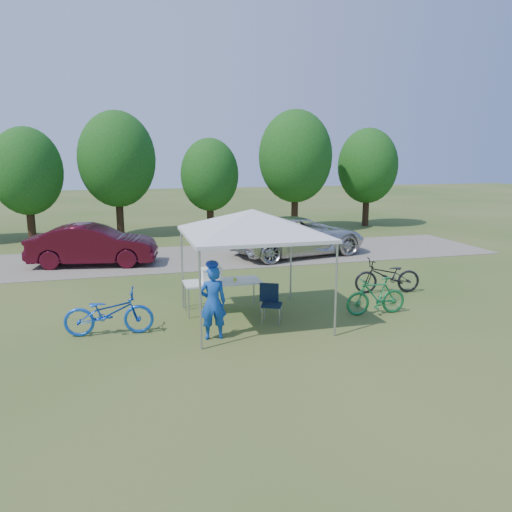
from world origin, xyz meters
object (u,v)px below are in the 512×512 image
(bike_blue, at_px, (109,313))
(bike_dark, at_px, (388,276))
(cyclist, at_px, (213,303))
(sedan, at_px, (93,245))
(bike_green, at_px, (376,296))
(minivan, at_px, (299,236))
(folding_chair, at_px, (270,299))
(folding_table, at_px, (222,283))
(cooler, at_px, (212,275))

(bike_blue, bearing_deg, bike_dark, -74.29)
(cyclist, bearing_deg, sedan, -70.48)
(bike_blue, height_order, bike_green, bike_blue)
(minivan, bearing_deg, folding_chair, 143.27)
(folding_table, xyz_separation_m, bike_blue, (-2.79, -0.99, -0.25))
(folding_chair, xyz_separation_m, cyclist, (-1.56, -0.81, 0.28))
(cooler, bearing_deg, bike_blue, -158.43)
(bike_green, bearing_deg, folding_chair, -92.59)
(sedan, bearing_deg, folding_chair, -140.52)
(bike_green, xyz_separation_m, minivan, (0.76, 7.76, 0.31))
(folding_chair, relative_size, cyclist, 0.56)
(bike_blue, xyz_separation_m, sedan, (-0.65, 7.63, 0.25))
(folding_chair, height_order, minivan, minivan)
(bike_dark, bearing_deg, minivan, -165.61)
(sedan, bearing_deg, cyclist, -151.84)
(bike_dark, xyz_separation_m, minivan, (-0.56, 6.03, 0.28))
(folding_chair, distance_m, bike_blue, 3.76)
(cyclist, height_order, minivan, cyclist)
(sedan, bearing_deg, folding_table, -143.01)
(cyclist, bearing_deg, folding_chair, -151.68)
(bike_blue, height_order, sedan, sedan)
(folding_table, bearing_deg, bike_dark, 5.44)
(cooler, bearing_deg, folding_table, 0.00)
(cooler, bearing_deg, cyclist, -99.65)
(cooler, bearing_deg, minivan, 53.99)
(bike_dark, bearing_deg, bike_green, -28.20)
(cooler, relative_size, bike_dark, 0.26)
(folding_table, bearing_deg, bike_blue, -160.40)
(folding_table, xyz_separation_m, cooler, (-0.28, -0.00, 0.23))
(bike_dark, height_order, minivan, minivan)
(sedan, bearing_deg, bike_green, -128.30)
(folding_table, height_order, sedan, sedan)
(folding_table, relative_size, sedan, 0.43)
(folding_chair, xyz_separation_m, bike_green, (2.72, -0.21, -0.06))
(bike_dark, height_order, sedan, sedan)
(folding_table, height_order, bike_blue, bike_blue)
(cooler, distance_m, bike_blue, 2.75)
(cyclist, height_order, sedan, cyclist)
(folding_chair, bearing_deg, folding_table, 156.82)
(folding_chair, distance_m, bike_dark, 4.31)
(bike_blue, bearing_deg, cooler, -63.41)
(bike_green, bearing_deg, sedan, -135.96)
(folding_chair, distance_m, cyclist, 1.78)
(folding_chair, relative_size, bike_dark, 0.47)
(cyclist, distance_m, minivan, 9.75)
(folding_table, relative_size, bike_green, 1.23)
(bike_blue, distance_m, sedan, 7.66)
(folding_chair, xyz_separation_m, bike_dark, (4.04, 1.51, -0.03))
(folding_chair, xyz_separation_m, bike_blue, (-3.76, 0.04, -0.03))
(cyclist, xyz_separation_m, bike_blue, (-2.20, 0.85, -0.31))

